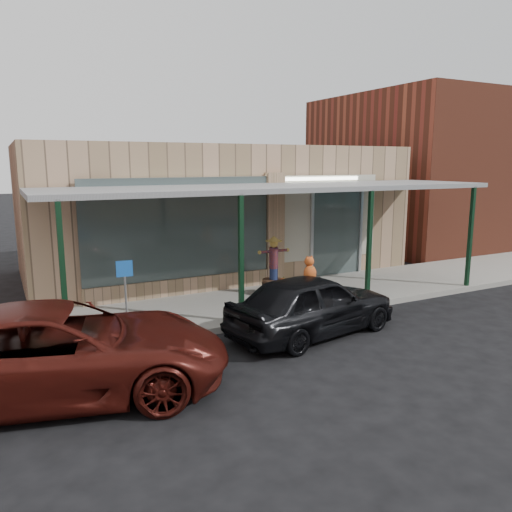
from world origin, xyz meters
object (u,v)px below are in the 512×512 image
barrel_scarecrow (274,275)px  parked_sedan (313,304)px  car_maroon (59,351)px  barrel_pumpkin (284,293)px  handicap_sign (125,288)px

barrel_scarecrow → parked_sedan: size_ratio=0.38×
barrel_scarecrow → car_maroon: 6.75m
barrel_pumpkin → car_maroon: bearing=-154.9°
parked_sedan → barrel_pumpkin: bearing=-24.2°
parked_sedan → barrel_scarecrow: bearing=-23.1°
barrel_scarecrow → parked_sedan: bearing=-91.5°
barrel_pumpkin → handicap_sign: bearing=-169.9°
barrel_scarecrow → barrel_pumpkin: 0.82m
barrel_scarecrow → barrel_pumpkin: (-0.13, -0.75, -0.31)m
barrel_scarecrow → car_maroon: size_ratio=0.30×
car_maroon → handicap_sign: bearing=-24.5°
barrel_scarecrow → car_maroon: bearing=-138.4°
handicap_sign → car_maroon: (-1.50, -1.92, -0.42)m
barrel_pumpkin → car_maroon: (-5.70, -2.67, 0.36)m
barrel_pumpkin → parked_sedan: (-0.52, -2.11, 0.30)m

